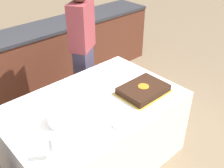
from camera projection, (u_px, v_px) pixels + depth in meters
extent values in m
plane|color=#7A664C|center=(96.00, 159.00, 2.79)|extent=(14.00, 14.00, 0.00)
cube|color=#5B2D1E|center=(20.00, 68.00, 3.55)|extent=(4.40, 0.55, 0.88)
cube|color=#2D2D33|center=(13.00, 37.00, 3.31)|extent=(4.40, 0.58, 0.04)
cube|color=white|center=(95.00, 133.00, 2.59)|extent=(1.62, 1.06, 0.75)
cube|color=gold|center=(143.00, 92.00, 2.52)|extent=(0.48, 0.37, 0.00)
cube|color=black|center=(143.00, 89.00, 2.50)|extent=(0.44, 0.33, 0.06)
cylinder|color=orange|center=(144.00, 86.00, 2.49)|extent=(0.11, 0.11, 0.00)
cylinder|color=white|center=(59.00, 119.00, 2.13)|extent=(0.19, 0.19, 0.08)
cylinder|color=white|center=(54.00, 157.00, 1.84)|extent=(0.06, 0.06, 0.00)
cylinder|color=white|center=(53.00, 153.00, 1.82)|extent=(0.01, 0.01, 0.07)
cylinder|color=white|center=(52.00, 144.00, 1.78)|extent=(0.04, 0.04, 0.11)
cylinder|color=white|center=(114.00, 83.00, 2.66)|extent=(0.18, 0.18, 0.00)
cube|color=white|center=(122.00, 123.00, 2.13)|extent=(0.16, 0.09, 0.02)
cube|color=#383347|center=(85.00, 81.00, 3.28)|extent=(0.32, 0.28, 0.89)
cube|color=brown|center=(81.00, 26.00, 2.89)|extent=(0.38, 0.34, 0.53)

